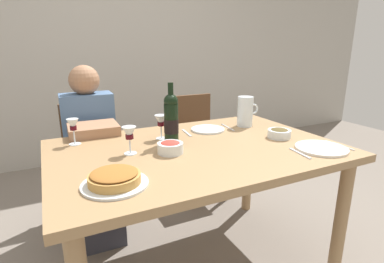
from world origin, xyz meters
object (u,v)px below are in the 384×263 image
at_px(dining_table, 197,163).
at_px(salad_bowl, 170,147).
at_px(water_pitcher, 245,113).
at_px(wine_glass_centre, 129,134).
at_px(dinner_plate_left_setting, 321,148).
at_px(chair_left, 90,154).
at_px(wine_bottle, 171,119).
at_px(diner_left, 93,148).
at_px(chair_right, 197,139).
at_px(baked_tart, 115,179).
at_px(olive_bowl, 279,133).
at_px(wine_glass_left_diner, 73,126).
at_px(wine_glass_right_diner, 161,122).
at_px(dinner_plate_right_setting, 208,129).

distance_m(dining_table, salad_bowl, 0.21).
distance_m(water_pitcher, wine_glass_centre, 0.86).
bearing_deg(dinner_plate_left_setting, dining_table, 150.17).
bearing_deg(chair_left, wine_bottle, 115.54).
bearing_deg(dining_table, dinner_plate_left_setting, -29.83).
relative_size(diner_left, chair_right, 1.33).
distance_m(dining_table, chair_right, 1.00).
bearing_deg(wine_glass_centre, baked_tart, -114.62).
xyz_separation_m(wine_bottle, olive_bowl, (0.61, -0.18, -0.11)).
xyz_separation_m(wine_glass_left_diner, dinner_plate_left_setting, (1.14, -0.66, -0.10)).
bearing_deg(dining_table, chair_left, 116.58).
bearing_deg(olive_bowl, wine_glass_left_diner, 159.93).
bearing_deg(baked_tart, wine_bottle, 44.14).
height_order(wine_bottle, baked_tart, wine_bottle).
distance_m(baked_tart, wine_glass_centre, 0.36).
distance_m(olive_bowl, wine_glass_right_diner, 0.69).
bearing_deg(dining_table, wine_bottle, 130.53).
bearing_deg(wine_glass_centre, olive_bowl, -7.77).
bearing_deg(chair_left, chair_right, -179.86).
bearing_deg(olive_bowl, diner_left, 143.01).
relative_size(olive_bowl, diner_left, 0.12).
bearing_deg(wine_glass_centre, wine_glass_right_diner, 36.52).
distance_m(olive_bowl, chair_left, 1.39).
xyz_separation_m(wine_bottle, chair_right, (0.55, 0.76, -0.40)).
distance_m(wine_glass_centre, chair_left, 0.92).
height_order(wine_bottle, diner_left, diner_left).
distance_m(water_pitcher, chair_right, 0.72).
relative_size(wine_glass_centre, chair_right, 0.16).
relative_size(dinner_plate_left_setting, chair_left, 0.30).
relative_size(baked_tart, wine_glass_centre, 1.84).
height_order(wine_bottle, dinner_plate_right_setting, wine_bottle).
height_order(wine_glass_centre, diner_left, diner_left).
xyz_separation_m(olive_bowl, chair_right, (-0.06, 0.94, -0.29)).
height_order(dinner_plate_right_setting, chair_left, chair_left).
bearing_deg(water_pitcher, diner_left, 156.30).
relative_size(wine_bottle, wine_glass_left_diner, 2.33).
bearing_deg(wine_glass_right_diner, dinner_plate_left_setting, -38.58).
distance_m(wine_glass_right_diner, diner_left, 0.60).
height_order(baked_tart, wine_glass_right_diner, wine_glass_right_diner).
xyz_separation_m(wine_glass_left_diner, chair_right, (1.03, 0.54, -0.37)).
bearing_deg(wine_glass_left_diner, wine_bottle, -24.29).
xyz_separation_m(dinner_plate_left_setting, chair_left, (-1.01, 1.22, -0.27)).
bearing_deg(baked_tart, dinner_plate_right_setting, 36.87).
distance_m(salad_bowl, chair_left, 1.01).
height_order(water_pitcher, wine_glass_left_diner, water_pitcher).
distance_m(wine_glass_left_diner, dinner_plate_left_setting, 1.32).
xyz_separation_m(olive_bowl, wine_glass_right_diner, (-0.63, 0.29, 0.07)).
distance_m(wine_bottle, diner_left, 0.71).
bearing_deg(wine_glass_left_diner, dinner_plate_left_setting, -29.82).
relative_size(salad_bowl, wine_glass_right_diner, 0.92).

